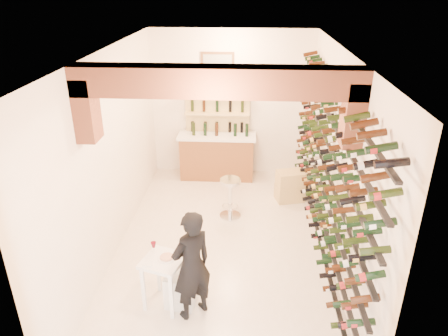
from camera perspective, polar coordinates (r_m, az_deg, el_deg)
name	(u,v)px	position (r m, az deg, el deg)	size (l,w,h in m)	color
ground	(223,245)	(7.21, -0.15, -10.44)	(6.00, 6.00, 0.00)	silver
room_shell	(222,124)	(5.95, -0.33, 6.09)	(3.52, 6.02, 3.21)	white
wine_rack	(323,164)	(6.54, 13.35, 0.54)	(0.32, 5.70, 2.56)	black
back_counter	(217,155)	(9.30, -0.96, 1.78)	(1.70, 0.62, 1.29)	brown
back_shelving	(218,124)	(9.29, -0.87, 5.96)	(1.40, 0.31, 2.73)	#E2C67F
tasting_table	(163,267)	(5.79, -8.27, -13.27)	(0.64, 0.64, 0.91)	white
white_stool	(181,289)	(6.00, -5.84, -16.05)	(0.39, 0.39, 0.49)	white
person	(192,266)	(5.50, -4.44, -13.13)	(0.57, 0.38, 1.57)	black
chrome_barstool	(230,195)	(7.76, 0.86, -3.75)	(0.40, 0.40, 0.78)	silver
crate_lower	(289,193)	(8.58, 8.91, -3.35)	(0.54, 0.38, 0.32)	tan
crate_upper	(290,179)	(8.44, 9.05, -1.46)	(0.52, 0.36, 0.31)	tan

